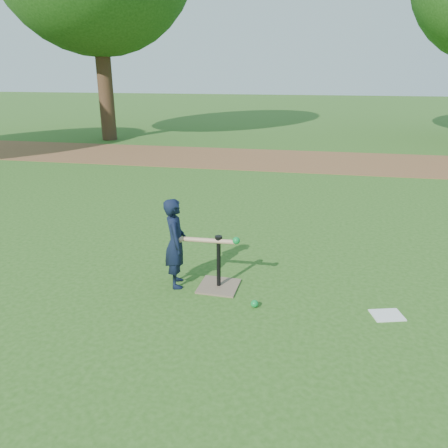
# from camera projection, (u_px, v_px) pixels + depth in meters

# --- Properties ---
(ground) EXTENTS (80.00, 80.00, 0.00)m
(ground) POSITION_uv_depth(u_px,v_px,m) (216.00, 288.00, 4.90)
(ground) COLOR #285116
(ground) RESTS_ON ground
(dirt_strip) EXTENTS (24.00, 3.00, 0.01)m
(dirt_strip) POSITION_uv_depth(u_px,v_px,m) (275.00, 160.00, 11.83)
(dirt_strip) COLOR brown
(dirt_strip) RESTS_ON ground
(child) EXTENTS (0.35, 0.43, 1.02)m
(child) POSITION_uv_depth(u_px,v_px,m) (176.00, 243.00, 4.81)
(child) COLOR black
(child) RESTS_ON ground
(wiffle_ball_ground) EXTENTS (0.08, 0.08, 0.08)m
(wiffle_ball_ground) POSITION_uv_depth(u_px,v_px,m) (255.00, 304.00, 4.49)
(wiffle_ball_ground) COLOR #0B8231
(wiffle_ball_ground) RESTS_ON ground
(clipboard) EXTENTS (0.35, 0.30, 0.01)m
(clipboard) POSITION_uv_depth(u_px,v_px,m) (387.00, 315.00, 4.34)
(clipboard) COLOR white
(clipboard) RESTS_ON ground
(batting_tee) EXTENTS (0.45, 0.45, 0.61)m
(batting_tee) POSITION_uv_depth(u_px,v_px,m) (219.00, 278.00, 4.88)
(batting_tee) COLOR #755F4A
(batting_tee) RESTS_ON ground
(swing_action) EXTENTS (0.70, 0.11, 0.11)m
(swing_action) POSITION_uv_depth(u_px,v_px,m) (210.00, 240.00, 4.71)
(swing_action) COLOR tan
(swing_action) RESTS_ON ground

